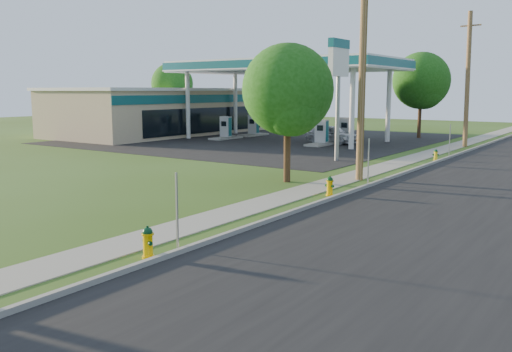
{
  "coord_description": "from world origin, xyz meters",
  "views": [
    {
      "loc": [
        9.45,
        -5.48,
        4.0
      ],
      "look_at": [
        0.0,
        8.0,
        1.4
      ],
      "focal_mm": 38.0,
      "sensor_mm": 36.0,
      "label": 1
    }
  ],
  "objects_px": {
    "fuel_pump_nw": "(226,131)",
    "fuel_pump_sw": "(253,128)",
    "utility_pole_far": "(468,79)",
    "utility_pole_mid": "(362,69)",
    "fuel_pump_ne": "(322,136)",
    "hydrant_far": "(436,155)",
    "tree_verge": "(289,93)",
    "tree_lot": "(422,83)",
    "car_silver": "(332,134)",
    "tree_back": "(172,85)",
    "price_pylon": "(339,65)",
    "hydrant_near": "(148,242)",
    "fuel_pump_se": "(345,132)",
    "hydrant_mid": "(330,186)"
  },
  "relations": [
    {
      "from": "fuel_pump_nw",
      "to": "fuel_pump_sw",
      "type": "xyz_separation_m",
      "value": [
        0.0,
        4.0,
        0.0
      ]
    },
    {
      "from": "utility_pole_far",
      "to": "utility_pole_mid",
      "type": "bearing_deg",
      "value": -90.0
    },
    {
      "from": "fuel_pump_ne",
      "to": "fuel_pump_sw",
      "type": "height_order",
      "value": "same"
    },
    {
      "from": "hydrant_far",
      "to": "tree_verge",
      "type": "bearing_deg",
      "value": -105.09
    },
    {
      "from": "fuel_pump_sw",
      "to": "tree_verge",
      "type": "distance_m",
      "value": 25.06
    },
    {
      "from": "tree_lot",
      "to": "hydrant_far",
      "type": "distance_m",
      "value": 16.01
    },
    {
      "from": "utility_pole_far",
      "to": "car_silver",
      "type": "bearing_deg",
      "value": -159.63
    },
    {
      "from": "fuel_pump_sw",
      "to": "tree_back",
      "type": "distance_m",
      "value": 17.05
    },
    {
      "from": "fuel_pump_ne",
      "to": "tree_verge",
      "type": "distance_m",
      "value": 17.02
    },
    {
      "from": "price_pylon",
      "to": "fuel_pump_ne",
      "type": "bearing_deg",
      "value": 123.69
    },
    {
      "from": "fuel_pump_ne",
      "to": "tree_verge",
      "type": "relative_size",
      "value": 0.53
    },
    {
      "from": "fuel_pump_ne",
      "to": "tree_lot",
      "type": "distance_m",
      "value": 11.67
    },
    {
      "from": "hydrant_far",
      "to": "utility_pole_far",
      "type": "bearing_deg",
      "value": 94.57
    },
    {
      "from": "fuel_pump_sw",
      "to": "utility_pole_far",
      "type": "bearing_deg",
      "value": 3.2
    },
    {
      "from": "utility_pole_far",
      "to": "fuel_pump_sw",
      "type": "relative_size",
      "value": 2.97
    },
    {
      "from": "utility_pole_far",
      "to": "price_pylon",
      "type": "xyz_separation_m",
      "value": [
        -3.9,
        -12.5,
        0.63
      ]
    },
    {
      "from": "fuel_pump_nw",
      "to": "hydrant_near",
      "type": "distance_m",
      "value": 32.51
    },
    {
      "from": "fuel_pump_ne",
      "to": "price_pylon",
      "type": "height_order",
      "value": "price_pylon"
    },
    {
      "from": "fuel_pump_nw",
      "to": "tree_verge",
      "type": "height_order",
      "value": "tree_verge"
    },
    {
      "from": "tree_lot",
      "to": "hydrant_near",
      "type": "xyz_separation_m",
      "value": [
        5.66,
        -36.92,
        -4.26
      ]
    },
    {
      "from": "car_silver",
      "to": "tree_lot",
      "type": "bearing_deg",
      "value": -14.46
    },
    {
      "from": "utility_pole_mid",
      "to": "utility_pole_far",
      "type": "bearing_deg",
      "value": 90.0
    },
    {
      "from": "car_silver",
      "to": "fuel_pump_sw",
      "type": "bearing_deg",
      "value": 85.81
    },
    {
      "from": "fuel_pump_nw",
      "to": "tree_verge",
      "type": "distance_m",
      "value": 22.11
    },
    {
      "from": "price_pylon",
      "to": "car_silver",
      "type": "height_order",
      "value": "price_pylon"
    },
    {
      "from": "car_silver",
      "to": "utility_pole_far",
      "type": "bearing_deg",
      "value": -59.45
    },
    {
      "from": "fuel_pump_nw",
      "to": "fuel_pump_ne",
      "type": "relative_size",
      "value": 1.0
    },
    {
      "from": "utility_pole_mid",
      "to": "hydrant_far",
      "type": "xyz_separation_m",
      "value": [
        0.72,
        8.94,
        -4.62
      ]
    },
    {
      "from": "hydrant_far",
      "to": "car_silver",
      "type": "height_order",
      "value": "car_silver"
    },
    {
      "from": "utility_pole_mid",
      "to": "hydrant_near",
      "type": "bearing_deg",
      "value": -87.11
    },
    {
      "from": "fuel_pump_se",
      "to": "tree_lot",
      "type": "relative_size",
      "value": 0.44
    },
    {
      "from": "fuel_pump_ne",
      "to": "hydrant_mid",
      "type": "distance_m",
      "value": 19.58
    },
    {
      "from": "fuel_pump_nw",
      "to": "utility_pole_mid",
      "type": "bearing_deg",
      "value": -35.99
    },
    {
      "from": "fuel_pump_ne",
      "to": "price_pylon",
      "type": "relative_size",
      "value": 0.47
    },
    {
      "from": "fuel_pump_ne",
      "to": "tree_back",
      "type": "relative_size",
      "value": 0.45
    },
    {
      "from": "hydrant_mid",
      "to": "fuel_pump_se",
      "type": "bearing_deg",
      "value": 114.3
    },
    {
      "from": "fuel_pump_sw",
      "to": "price_pylon",
      "type": "relative_size",
      "value": 0.47
    },
    {
      "from": "tree_back",
      "to": "hydrant_far",
      "type": "xyz_separation_m",
      "value": [
        34.12,
        -14.04,
        -4.27
      ]
    },
    {
      "from": "fuel_pump_ne",
      "to": "hydrant_far",
      "type": "xyz_separation_m",
      "value": [
        9.62,
        -4.06,
        -0.39
      ]
    },
    {
      "from": "utility_pole_mid",
      "to": "fuel_pump_nw",
      "type": "height_order",
      "value": "utility_pole_mid"
    },
    {
      "from": "utility_pole_mid",
      "to": "hydrant_near",
      "type": "relative_size",
      "value": 12.19
    },
    {
      "from": "tree_back",
      "to": "hydrant_mid",
      "type": "distance_m",
      "value": 43.69
    },
    {
      "from": "fuel_pump_se",
      "to": "hydrant_near",
      "type": "height_order",
      "value": "fuel_pump_se"
    },
    {
      "from": "tree_back",
      "to": "hydrant_near",
      "type": "height_order",
      "value": "tree_back"
    },
    {
      "from": "hydrant_mid",
      "to": "tree_lot",
      "type": "bearing_deg",
      "value": 101.57
    },
    {
      "from": "fuel_pump_ne",
      "to": "car_silver",
      "type": "relative_size",
      "value": 0.76
    },
    {
      "from": "utility_pole_mid",
      "to": "price_pylon",
      "type": "height_order",
      "value": "utility_pole_mid"
    },
    {
      "from": "fuel_pump_sw",
      "to": "tree_verge",
      "type": "height_order",
      "value": "tree_verge"
    },
    {
      "from": "fuel_pump_se",
      "to": "fuel_pump_nw",
      "type": "bearing_deg",
      "value": -156.04
    },
    {
      "from": "car_silver",
      "to": "utility_pole_mid",
      "type": "bearing_deg",
      "value": -138.61
    }
  ]
}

